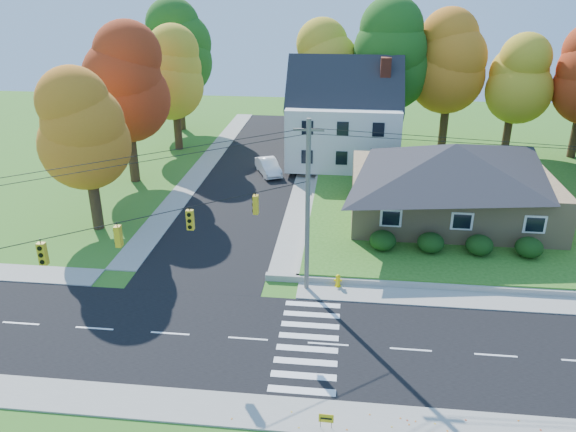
% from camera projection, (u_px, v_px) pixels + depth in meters
% --- Properties ---
extents(ground, '(120.00, 120.00, 0.00)m').
position_uv_depth(ground, '(328.00, 344.00, 27.57)').
color(ground, '#3D7923').
extents(road_main, '(90.00, 8.00, 0.02)m').
position_uv_depth(road_main, '(328.00, 344.00, 27.57)').
color(road_main, black).
rests_on(road_main, ground).
extents(road_cross, '(8.00, 44.00, 0.02)m').
position_uv_depth(road_cross, '(255.00, 170.00, 52.11)').
color(road_cross, black).
rests_on(road_cross, ground).
extents(sidewalk_north, '(90.00, 2.00, 0.08)m').
position_uv_depth(sidewalk_north, '(332.00, 291.00, 32.12)').
color(sidewalk_north, '#9C9A90').
rests_on(sidewalk_north, ground).
extents(sidewalk_south, '(90.00, 2.00, 0.08)m').
position_uv_depth(sidewalk_south, '(323.00, 417.00, 22.99)').
color(sidewalk_south, '#9C9A90').
rests_on(sidewalk_south, ground).
extents(lawn, '(30.00, 30.00, 0.50)m').
position_uv_depth(lawn, '(501.00, 196.00, 45.31)').
color(lawn, '#3D7923').
rests_on(lawn, ground).
extents(ranch_house, '(14.60, 10.60, 5.40)m').
position_uv_depth(ranch_house, '(452.00, 179.00, 40.06)').
color(ranch_house, tan).
rests_on(ranch_house, lawn).
extents(colonial_house, '(10.40, 8.40, 9.60)m').
position_uv_depth(colonial_house, '(344.00, 119.00, 51.31)').
color(colonial_house, silver).
rests_on(colonial_house, lawn).
extents(hedge_row, '(10.70, 1.70, 1.27)m').
position_uv_depth(hedge_row, '(455.00, 244.00, 35.30)').
color(hedge_row, '#163A10').
rests_on(hedge_row, lawn).
extents(traffic_infrastructure, '(38.10, 10.66, 10.00)m').
position_uv_depth(traffic_infrastructure, '(329.00, 238.00, 26.78)').
color(traffic_infrastructure, '#666059').
rests_on(traffic_infrastructure, ground).
extents(tree_lot_0, '(6.72, 6.72, 12.51)m').
position_uv_depth(tree_lot_0, '(326.00, 67.00, 55.52)').
color(tree_lot_0, '#3F2A19').
rests_on(tree_lot_0, lawn).
extents(tree_lot_1, '(7.84, 7.84, 14.60)m').
position_uv_depth(tree_lot_1, '(389.00, 56.00, 53.47)').
color(tree_lot_1, '#3F2A19').
rests_on(tree_lot_1, lawn).
extents(tree_lot_2, '(7.28, 7.28, 13.56)m').
position_uv_depth(tree_lot_2, '(451.00, 62.00, 54.03)').
color(tree_lot_2, '#3F2A19').
rests_on(tree_lot_2, lawn).
extents(tree_lot_3, '(6.16, 6.16, 11.47)m').
position_uv_depth(tree_lot_3, '(516.00, 79.00, 53.02)').
color(tree_lot_3, '#3F2A19').
rests_on(tree_lot_3, lawn).
extents(tree_west_0, '(6.16, 6.16, 11.47)m').
position_uv_depth(tree_west_0, '(85.00, 130.00, 37.43)').
color(tree_west_0, '#3F2A19').
rests_on(tree_west_0, ground).
extents(tree_west_1, '(7.28, 7.28, 13.56)m').
position_uv_depth(tree_west_1, '(125.00, 84.00, 46.14)').
color(tree_west_1, '#3F2A19').
rests_on(tree_west_1, ground).
extents(tree_west_2, '(6.72, 6.72, 12.51)m').
position_uv_depth(tree_west_2, '(173.00, 73.00, 55.43)').
color(tree_west_2, '#3F2A19').
rests_on(tree_west_2, ground).
extents(tree_west_3, '(7.84, 7.84, 14.60)m').
position_uv_depth(tree_west_3, '(176.00, 49.00, 62.42)').
color(tree_west_3, '#3F2A19').
rests_on(tree_west_3, ground).
extents(white_car, '(3.09, 4.54, 1.42)m').
position_uv_depth(white_car, '(268.00, 167.00, 50.81)').
color(white_car, silver).
rests_on(white_car, road_cross).
extents(fire_hydrant, '(0.47, 0.37, 0.83)m').
position_uv_depth(fire_hydrant, '(338.00, 281.00, 32.46)').
color(fire_hydrant, yellow).
rests_on(fire_hydrant, ground).
extents(yard_sign, '(0.60, 0.05, 0.75)m').
position_uv_depth(yard_sign, '(326.00, 419.00, 22.22)').
color(yard_sign, black).
rests_on(yard_sign, ground).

